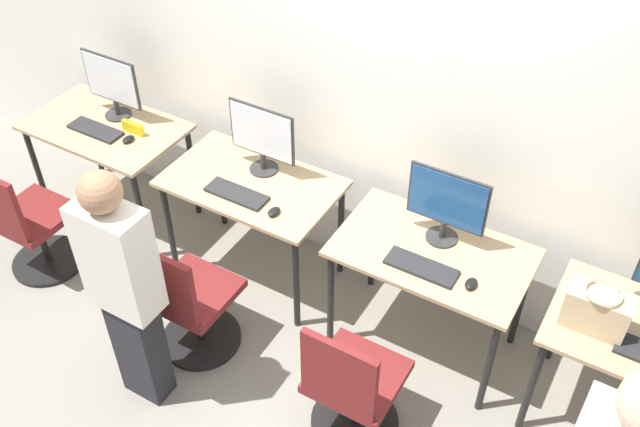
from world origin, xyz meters
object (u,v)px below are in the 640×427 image
(mouse_right, at_px, (471,284))
(person_left, at_px, (125,287))
(mouse_left, at_px, (274,212))
(handbag, at_px, (597,310))
(keyboard_left, at_px, (237,194))
(keyboard_right, at_px, (421,267))
(monitor_far_left, at_px, (112,84))
(office_chair_right, at_px, (352,391))
(monitor_left, at_px, (262,137))
(monitor_right, at_px, (447,204))
(office_chair_far_left, at_px, (30,227))
(mouse_far_left, at_px, (128,139))
(office_chair_left, at_px, (189,306))
(keyboard_far_left, at_px, (95,130))

(mouse_right, bearing_deg, person_left, -146.97)
(mouse_left, height_order, handbag, handbag)
(keyboard_left, height_order, keyboard_right, same)
(monitor_far_left, height_order, keyboard_left, monitor_far_left)
(keyboard_right, xyz_separation_m, office_chair_right, (-0.07, -0.61, -0.40))
(monitor_left, relative_size, mouse_left, 4.93)
(monitor_far_left, height_order, keyboard_right, monitor_far_left)
(monitor_left, bearing_deg, mouse_right, -10.86)
(monitor_right, bearing_deg, keyboard_left, -167.18)
(mouse_right, bearing_deg, handbag, 4.20)
(office_chair_far_left, xyz_separation_m, keyboard_left, (1.26, 0.57, 0.40))
(keyboard_left, xyz_separation_m, handbag, (2.05, 0.05, 0.11))
(mouse_far_left, distance_m, handbag, 2.98)
(office_chair_right, bearing_deg, person_left, -163.65)
(office_chair_right, distance_m, handbag, 1.26)
(office_chair_far_left, distance_m, office_chair_right, 2.37)
(office_chair_left, xyz_separation_m, handbag, (2.02, 0.63, 0.51))
(keyboard_left, distance_m, office_chair_left, 0.70)
(mouse_right, bearing_deg, mouse_far_left, 178.01)
(mouse_left, height_order, office_chair_right, office_chair_right)
(person_left, relative_size, monitor_right, 3.48)
(office_chair_left, bearing_deg, mouse_far_left, 145.24)
(office_chair_far_left, bearing_deg, mouse_left, 19.21)
(office_chair_far_left, relative_size, keyboard_left, 2.31)
(mouse_far_left, height_order, office_chair_far_left, office_chair_far_left)
(mouse_left, bearing_deg, monitor_right, 18.31)
(mouse_far_left, distance_m, monitor_left, 0.97)
(mouse_left, xyz_separation_m, monitor_right, (0.90, 0.30, 0.23))
(office_chair_far_left, distance_m, monitor_left, 1.65)
(office_chair_far_left, distance_m, monitor_right, 2.66)
(office_chair_left, bearing_deg, mouse_right, 22.37)
(keyboard_left, xyz_separation_m, mouse_right, (1.46, 0.01, 0.01))
(mouse_left, bearing_deg, keyboard_far_left, 176.15)
(monitor_far_left, relative_size, mouse_right, 4.93)
(mouse_right, bearing_deg, monitor_right, 136.23)
(person_left, bearing_deg, mouse_far_left, 131.60)
(monitor_left, distance_m, office_chair_left, 1.07)
(mouse_far_left, xyz_separation_m, mouse_left, (1.20, -0.12, 0.00))
(person_left, bearing_deg, handbag, 25.76)
(handbag, bearing_deg, office_chair_left, -162.72)
(mouse_left, relative_size, office_chair_right, 0.10)
(mouse_far_left, bearing_deg, keyboard_left, -5.73)
(keyboard_right, height_order, office_chair_right, office_chair_right)
(monitor_left, bearing_deg, keyboard_left, -90.00)
(person_left, height_order, handbag, person_left)
(office_chair_far_left, relative_size, handbag, 2.96)
(monitor_far_left, height_order, monitor_right, same)
(person_left, xyz_separation_m, handbag, (2.06, 0.99, 0.03))
(keyboard_left, distance_m, monitor_right, 1.24)
(handbag, bearing_deg, monitor_right, 166.05)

